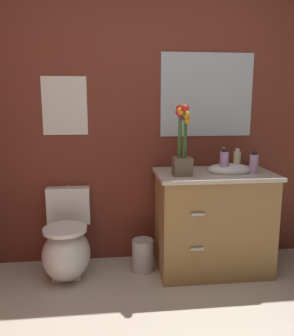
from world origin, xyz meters
TOP-DOWN VIEW (x-y plane):
  - wall_back at (0.20, 1.69)m, footprint 4.24×0.05m
  - toilet at (-0.62, 1.39)m, footprint 0.38×0.59m
  - vanity_cabinet at (0.58, 1.36)m, footprint 0.94×0.56m
  - flower_vase at (0.29, 1.28)m, footprint 0.14×0.14m
  - soap_bottle at (0.81, 1.49)m, footprint 0.06×0.06m
  - lotion_bottle at (0.87, 1.30)m, footprint 0.07×0.07m
  - hand_wash_bottle at (0.63, 1.31)m, footprint 0.07×0.07m
  - trash_bin at (-0.01, 1.39)m, footprint 0.18×0.18m
  - wall_poster at (-0.62, 1.66)m, footprint 0.36×0.01m
  - wall_mirror at (0.57, 1.66)m, footprint 0.80×0.01m

SIDE VIEW (x-z plane):
  - trash_bin at x=-0.01m, z-range 0.00..0.27m
  - toilet at x=-0.62m, z-range -0.10..0.59m
  - vanity_cabinet at x=0.58m, z-range -0.08..0.94m
  - soap_bottle at x=0.81m, z-range 0.83..1.00m
  - lotion_bottle at x=0.87m, z-range 0.83..1.00m
  - hand_wash_bottle at x=0.63m, z-range 0.83..1.02m
  - flower_vase at x=0.29m, z-range 0.78..1.32m
  - wall_back at x=0.20m, z-range 0.00..2.50m
  - wall_poster at x=-0.62m, z-range 1.12..1.60m
  - wall_mirror at x=0.57m, z-range 1.10..1.80m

